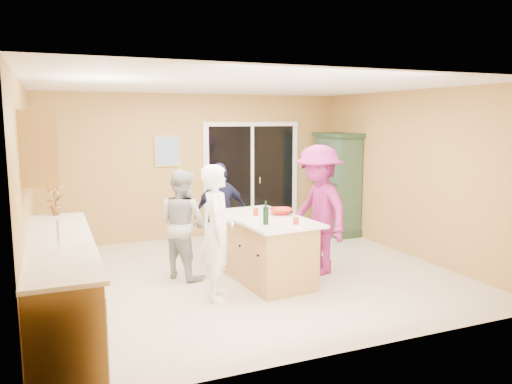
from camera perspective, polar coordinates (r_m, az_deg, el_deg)
name	(u,v)px	position (r m, az deg, el deg)	size (l,w,h in m)	color
floor	(249,275)	(7.05, -0.82, -9.46)	(5.50, 5.50, 0.00)	beige
ceiling	(248,85)	(6.73, -0.87, 12.12)	(5.50, 5.00, 0.10)	white
wall_back	(198,166)	(9.12, -6.69, 2.92)	(5.50, 0.10, 2.60)	#E6B75E
wall_front	(352,216)	(4.57, 10.88, -2.66)	(5.50, 0.10, 2.60)	#E6B75E
wall_left	(26,195)	(6.30, -24.76, -0.26)	(0.10, 5.00, 2.60)	#E6B75E
wall_right	(411,174)	(8.19, 17.33, 1.97)	(0.10, 5.00, 2.60)	#E6B75E
left_cabinet_run	(61,290)	(5.46, -21.36, -10.37)	(0.65, 3.05, 1.24)	#AD7E43
upper_cabinets	(40,145)	(6.04, -23.50, 4.96)	(0.35, 1.60, 0.75)	#AD7E43
sliding_door	(252,178)	(9.46, -0.48, 1.65)	(1.90, 0.07, 2.10)	white
framed_picture	(167,151)	(8.94, -10.08, 4.67)	(0.46, 0.04, 0.56)	tan
kitchen_island	(266,251)	(6.74, 1.12, -6.71)	(1.02, 1.71, 0.87)	#AD7E43
green_hutch	(337,185)	(9.49, 9.24, 0.80)	(0.54, 1.03, 1.90)	#213622
woman_white	(218,232)	(5.99, -4.41, -4.63)	(0.59, 0.39, 1.63)	white
woman_grey	(182,224)	(6.87, -8.42, -3.62)	(0.72, 0.56, 1.49)	#A4A4A7
woman_navy	(221,212)	(7.62, -4.03, -2.30)	(0.88, 0.37, 1.50)	#171B33
woman_magenta	(318,210)	(7.01, 7.15, -2.03)	(1.17, 0.67, 1.80)	#871D63
serving_bowl	(281,211)	(6.83, 2.82, -2.22)	(0.32, 0.32, 0.08)	#AD2113
tulip_vase	(55,198)	(6.83, -22.03, -0.68)	(0.23, 0.16, 0.44)	#AD1117
tumbler_near	(296,222)	(6.12, 4.58, -3.39)	(0.07, 0.07, 0.10)	#AD2113
tumbler_far	(256,212)	(6.72, -0.04, -2.31)	(0.07, 0.07, 0.10)	#AD2113
wine_bottle	(266,215)	(6.15, 1.13, -2.68)	(0.07, 0.07, 0.30)	black
white_plate	(300,225)	(6.14, 5.06, -3.75)	(0.24, 0.24, 0.02)	silver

